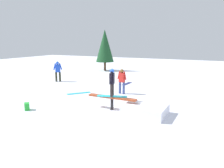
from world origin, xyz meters
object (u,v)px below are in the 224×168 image
object	(u,v)px
main_rider_on_rail	(112,83)
bystander_blue	(58,70)
backpack_on_snow	(27,106)
bystander_red	(122,80)
loose_snowboard_cyan	(79,93)
loose_snowboard_navy	(127,84)
rail_feature	(112,98)
pine_tree_near	(105,46)

from	to	relation	value
main_rider_on_rail	bystander_blue	distance (m)	8.46
bystander_blue	backpack_on_snow	world-z (taller)	bystander_blue
bystander_red	loose_snowboard_cyan	xyz separation A→B (m)	(2.42, 1.12, -0.84)
loose_snowboard_navy	rail_feature	bearing A→B (deg)	-161.47
main_rider_on_rail	loose_snowboard_navy	distance (m)	6.53
bystander_blue	main_rider_on_rail	bearing A→B (deg)	99.21
bystander_red	backpack_on_snow	xyz separation A→B (m)	(2.72, 4.93, -0.69)
bystander_red	loose_snowboard_navy	distance (m)	3.29
bystander_blue	backpack_on_snow	xyz separation A→B (m)	(-3.50, 6.43, -0.73)
main_rider_on_rail	backpack_on_snow	size ratio (longest dim) A/B	4.22
loose_snowboard_navy	main_rider_on_rail	bearing A→B (deg)	-161.47
rail_feature	main_rider_on_rail	size ratio (longest dim) A/B	1.70
bystander_red	backpack_on_snow	distance (m)	5.67
main_rider_on_rail	loose_snowboard_navy	bearing A→B (deg)	-89.85
pine_tree_near	bystander_red	bearing A→B (deg)	123.63
rail_feature	bystander_blue	bearing A→B (deg)	-32.29
loose_snowboard_navy	pine_tree_near	bearing A→B (deg)	43.18
backpack_on_snow	pine_tree_near	distance (m)	14.38
main_rider_on_rail	backpack_on_snow	distance (m)	4.17
bystander_red	loose_snowboard_cyan	distance (m)	2.79
bystander_red	loose_snowboard_cyan	bearing A→B (deg)	-148.53
bystander_blue	backpack_on_snow	size ratio (longest dim) A/B	4.71
main_rider_on_rail	loose_snowboard_cyan	bearing A→B (deg)	-47.10
bystander_blue	pine_tree_near	world-z (taller)	pine_tree_near
loose_snowboard_cyan	pine_tree_near	size ratio (longest dim) A/B	0.33
rail_feature	pine_tree_near	world-z (taller)	pine_tree_near
loose_snowboard_navy	bystander_red	bearing A→B (deg)	-160.96
bystander_red	loose_snowboard_navy	world-z (taller)	bystander_red
pine_tree_near	bystander_blue	bearing A→B (deg)	87.53
rail_feature	bystander_red	xyz separation A→B (m)	(0.86, -3.11, 0.31)
rail_feature	bystander_blue	xyz separation A→B (m)	(7.08, -4.61, 0.35)
rail_feature	loose_snowboard_navy	world-z (taller)	rail_feature
rail_feature	backpack_on_snow	size ratio (longest dim) A/B	7.16
bystander_blue	loose_snowboard_cyan	xyz separation A→B (m)	(-3.80, 2.62, -0.89)
main_rider_on_rail	bystander_blue	size ratio (longest dim) A/B	0.90
bystander_red	loose_snowboard_navy	size ratio (longest dim) A/B	1.21
bystander_red	rail_feature	bearing A→B (deg)	-67.85
bystander_blue	bystander_red	xyz separation A→B (m)	(-6.22, 1.50, -0.04)
loose_snowboard_navy	backpack_on_snow	size ratio (longest dim) A/B	3.71
rail_feature	loose_snowboard_cyan	size ratio (longest dim) A/B	1.67
rail_feature	bystander_blue	distance (m)	8.46
main_rider_on_rail	pine_tree_near	size ratio (longest dim) A/B	0.33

